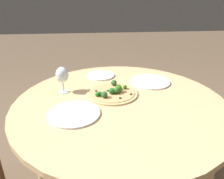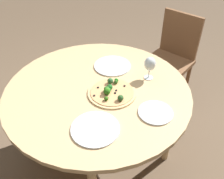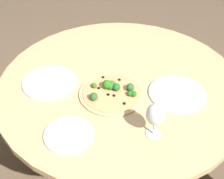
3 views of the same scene
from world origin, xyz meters
TOP-DOWN VIEW (x-y plane):
  - ground_plane at (0.00, 0.00)m, footprint 12.00×12.00m
  - dining_table at (0.00, 0.00)m, footprint 1.22×1.22m
  - chair at (-1.03, -0.11)m, footprint 0.44×0.44m
  - pizza at (-0.04, 0.10)m, footprint 0.31×0.31m
  - wine_glass at (-0.34, 0.15)m, footprint 0.08×0.08m
  - plate_near at (-0.26, -0.12)m, footprint 0.27×0.27m
  - plate_far at (0.24, 0.26)m, footprint 0.27×0.27m
  - plate_side at (-0.10, 0.40)m, footprint 0.20×0.20m

SIDE VIEW (x-z plane):
  - ground_plane at x=0.00m, z-range 0.00..0.00m
  - chair at x=-1.03m, z-range 0.04..0.93m
  - dining_table at x=0.00m, z-range 0.30..1.03m
  - plate_side at x=-0.10m, z-range 0.73..0.74m
  - plate_near at x=-0.26m, z-range 0.73..0.74m
  - plate_far at x=0.24m, z-range 0.73..0.74m
  - pizza at x=-0.04m, z-range 0.71..0.77m
  - wine_glass at x=-0.34m, z-range 0.76..0.92m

